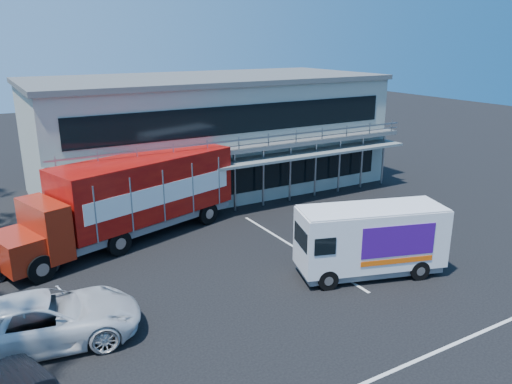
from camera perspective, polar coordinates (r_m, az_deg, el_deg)
ground at (r=20.74m, az=4.88°, el=-10.47°), size 120.00×120.00×0.00m
building at (r=33.42m, az=-5.49°, el=6.81°), size 22.40×12.00×7.30m
red_truck at (r=25.20m, az=-13.96°, el=-0.42°), size 12.19×6.17×4.01m
white_van at (r=21.41m, az=12.94°, el=-5.30°), size 6.45×3.84×2.98m
parked_car_c at (r=18.06m, az=-23.05°, el=-13.30°), size 6.49×3.73×1.70m
parked_car_e at (r=23.84m, az=-26.97°, el=-6.46°), size 5.06×3.11×1.61m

